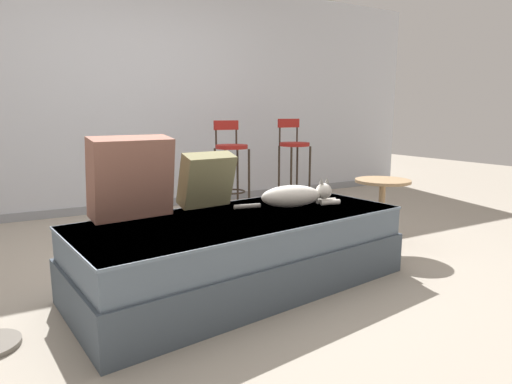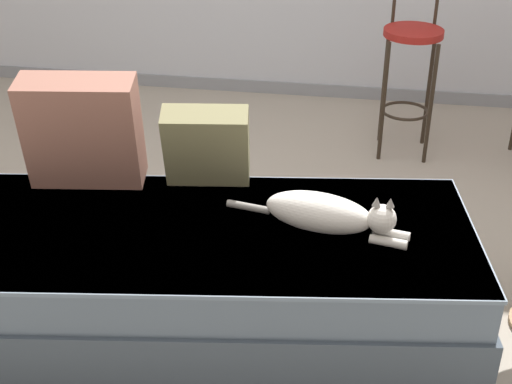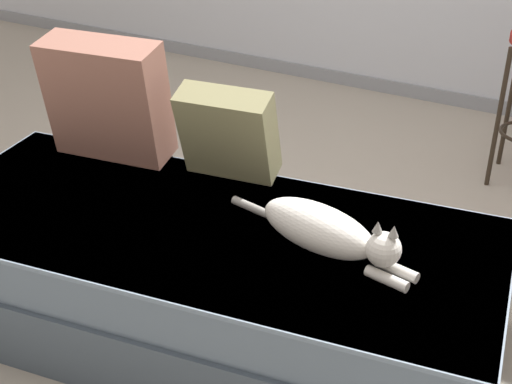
% 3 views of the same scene
% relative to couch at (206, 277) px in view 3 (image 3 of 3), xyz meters
% --- Properties ---
extents(ground_plane, '(16.00, 16.00, 0.00)m').
position_rel_couch_xyz_m(ground_plane, '(0.00, 0.40, -0.23)').
color(ground_plane, '#A89E8E').
rests_on(ground_plane, ground).
extents(wall_baseboard_trim, '(8.00, 0.02, 0.09)m').
position_rel_couch_xyz_m(wall_baseboard_trim, '(0.00, 2.60, -0.19)').
color(wall_baseboard_trim, gray).
rests_on(wall_baseboard_trim, ground).
extents(couch, '(2.16, 1.16, 0.46)m').
position_rel_couch_xyz_m(couch, '(0.00, 0.00, 0.00)').
color(couch, '#44505B').
rests_on(couch, ground).
extents(throw_pillow_corner, '(0.50, 0.30, 0.50)m').
position_rel_couch_xyz_m(throw_pillow_corner, '(-0.61, 0.26, 0.47)').
color(throw_pillow_corner, '#936051').
rests_on(throw_pillow_corner, couch).
extents(throw_pillow_middle, '(0.38, 0.27, 0.37)m').
position_rel_couch_xyz_m(throw_pillow_middle, '(-0.10, 0.33, 0.41)').
color(throw_pillow_middle, '#847F56').
rests_on(throw_pillow_middle, couch).
extents(cat, '(0.73, 0.25, 0.19)m').
position_rel_couch_xyz_m(cat, '(0.43, 0.06, 0.30)').
color(cat, white).
rests_on(cat, couch).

